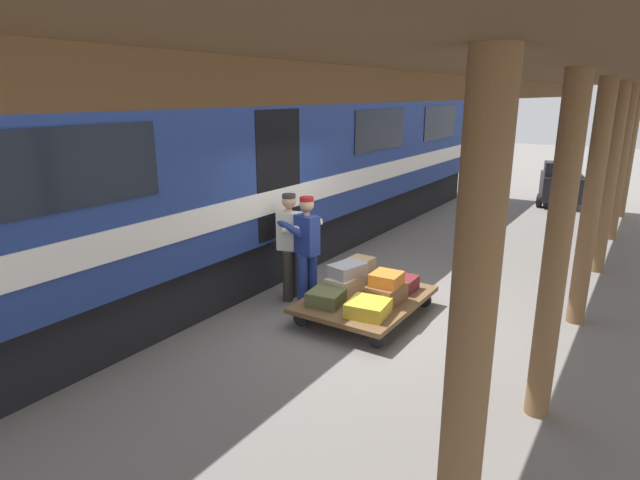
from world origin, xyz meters
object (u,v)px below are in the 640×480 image
(train_car, at_px, (210,161))
(suitcase_tan_vintage, at_px, (360,265))
(luggage_cart, at_px, (365,300))
(suitcase_maroon_trunk, at_px, (402,284))
(suitcase_cream_canvas, at_px, (346,284))
(baggage_tug, at_px, (561,184))
(suitcase_gray_aluminum, at_px, (347,270))
(suitcase_olive_duffel, at_px, (326,298))
(suitcase_brown_leather, at_px, (386,293))
(porter_by_door, at_px, (291,243))
(suitcase_yellow_case, at_px, (368,308))
(porter_in_overalls, at_px, (306,247))
(suitcase_orange_carryall, at_px, (386,279))
(suitcase_black_hardshell, at_px, (363,276))

(train_car, relative_size, suitcase_tan_vintage, 53.40)
(luggage_cart, xyz_separation_m, suitcase_maroon_trunk, (-0.34, -0.55, 0.14))
(luggage_cart, distance_m, suitcase_maroon_trunk, 0.66)
(suitcase_cream_canvas, xyz_separation_m, baggage_tug, (-1.37, -10.12, 0.19))
(luggage_cart, bearing_deg, suitcase_gray_aluminum, -4.91)
(suitcase_olive_duffel, relative_size, suitcase_tan_vintage, 1.23)
(train_car, distance_m, suitcase_maroon_trunk, 3.89)
(suitcase_olive_duffel, height_order, baggage_tug, baggage_tug)
(suitcase_brown_leather, relative_size, suitcase_gray_aluminum, 1.00)
(suitcase_brown_leather, bearing_deg, luggage_cart, -0.00)
(suitcase_cream_canvas, height_order, baggage_tug, baggage_tug)
(suitcase_cream_canvas, distance_m, porter_by_door, 1.10)
(suitcase_yellow_case, xyz_separation_m, porter_in_overalls, (1.34, -0.48, 0.52))
(suitcase_cream_canvas, relative_size, porter_in_overalls, 0.36)
(suitcase_gray_aluminum, bearing_deg, suitcase_orange_carryall, 177.14)
(suitcase_olive_duffel, xyz_separation_m, suitcase_orange_carryall, (-0.67, -0.55, 0.24))
(suitcase_orange_carryall, bearing_deg, train_car, -2.58)
(porter_in_overalls, bearing_deg, baggage_tug, -101.28)
(train_car, distance_m, porter_in_overalls, 2.45)
(porter_by_door, bearing_deg, train_car, -5.71)
(luggage_cart, relative_size, suitcase_brown_leather, 3.73)
(porter_by_door, height_order, baggage_tug, porter_by_door)
(luggage_cart, height_order, suitcase_olive_duffel, suitcase_olive_duffel)
(suitcase_gray_aluminum, bearing_deg, suitcase_tan_vintage, -84.43)
(suitcase_olive_duffel, height_order, suitcase_yellow_case, suitcase_olive_duffel)
(train_car, height_order, suitcase_brown_leather, train_car)
(luggage_cart, distance_m, suitcase_yellow_case, 0.66)
(suitcase_maroon_trunk, height_order, suitcase_gray_aluminum, suitcase_gray_aluminum)
(suitcase_gray_aluminum, xyz_separation_m, porter_by_door, (0.99, 0.06, 0.27))
(suitcase_orange_carryall, bearing_deg, suitcase_tan_vintage, -36.57)
(suitcase_maroon_trunk, bearing_deg, train_car, 6.51)
(luggage_cart, xyz_separation_m, suitcase_tan_vintage, (0.37, -0.52, 0.33))
(train_car, relative_size, baggage_tug, 10.46)
(suitcase_olive_duffel, bearing_deg, suitcase_black_hardshell, -90.00)
(baggage_tug, bearing_deg, suitcase_tan_vintage, 81.68)
(suitcase_gray_aluminum, height_order, suitcase_orange_carryall, suitcase_gray_aluminum)
(luggage_cart, height_order, porter_by_door, porter_by_door)
(suitcase_cream_canvas, bearing_deg, suitcase_maroon_trunk, -140.60)
(suitcase_orange_carryall, distance_m, baggage_tug, 10.14)
(suitcase_tan_vintage, height_order, suitcase_orange_carryall, suitcase_orange_carryall)
(suitcase_black_hardshell, bearing_deg, suitcase_brown_leather, 140.60)
(luggage_cart, bearing_deg, porter_by_door, 1.36)
(porter_in_overalls, bearing_deg, train_car, -5.97)
(train_car, xyz_separation_m, suitcase_orange_carryall, (-3.49, 0.16, -1.41))
(suitcase_brown_leather, distance_m, suitcase_tan_vintage, 0.89)
(suitcase_brown_leather, distance_m, suitcase_gray_aluminum, 0.70)
(suitcase_brown_leather, bearing_deg, suitcase_tan_vintage, -36.15)
(luggage_cart, distance_m, suitcase_black_hardshell, 0.66)
(suitcase_yellow_case, bearing_deg, suitcase_gray_aluminum, -41.23)
(suitcase_yellow_case, height_order, suitcase_tan_vintage, suitcase_tan_vintage)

